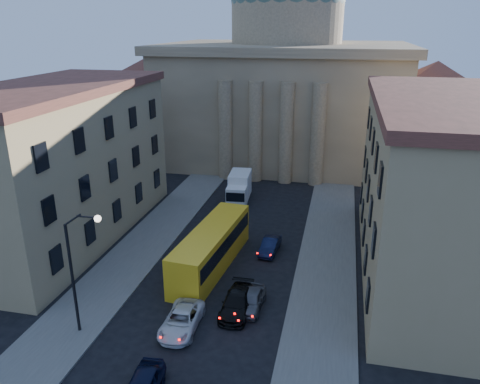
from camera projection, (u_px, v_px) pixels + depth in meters
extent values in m
cube|color=#585751|center=(130.00, 261.00, 41.25)|extent=(5.00, 60.00, 0.15)
cube|color=#585751|center=(325.00, 282.00, 37.78)|extent=(5.00, 60.00, 0.15)
cube|color=#776449|center=(284.00, 105.00, 71.68)|extent=(34.00, 26.00, 16.00)
cube|color=#776449|center=(286.00, 47.00, 68.81)|extent=(35.50, 27.50, 1.20)
cylinder|color=#776449|center=(287.00, 21.00, 67.58)|extent=(16.00, 16.00, 8.00)
cube|color=#776449|center=(152.00, 118.00, 74.98)|extent=(13.00, 13.00, 11.00)
cone|color=#4F2C22|center=(149.00, 70.00, 72.42)|extent=(26.02, 26.02, 4.00)
cube|color=#776449|center=(429.00, 130.00, 66.41)|extent=(13.00, 13.00, 11.00)
cone|color=#4F2C22|center=(436.00, 76.00, 63.85)|extent=(26.02, 26.02, 4.00)
cylinder|color=#776449|center=(225.00, 131.00, 61.30)|extent=(1.80, 1.80, 13.00)
cylinder|color=#776449|center=(255.00, 132.00, 60.48)|extent=(1.80, 1.80, 13.00)
cylinder|color=#776449|center=(286.00, 134.00, 59.67)|extent=(1.80, 1.80, 13.00)
cylinder|color=#776449|center=(318.00, 135.00, 58.85)|extent=(1.80, 1.80, 13.00)
cube|color=#A0895E|center=(59.00, 167.00, 44.29)|extent=(11.00, 26.00, 14.00)
cube|color=#4F2C22|center=(48.00, 89.00, 41.80)|extent=(11.60, 26.60, 0.80)
cube|color=#A0895E|center=(440.00, 193.00, 37.35)|extent=(11.00, 26.00, 14.00)
cube|color=#4F2C22|center=(454.00, 102.00, 34.86)|extent=(11.60, 26.60, 0.80)
cylinder|color=black|center=(73.00, 280.00, 30.53)|extent=(0.20, 0.20, 8.00)
cylinder|color=black|center=(72.00, 220.00, 28.93)|extent=(1.30, 0.12, 0.96)
cylinder|color=black|center=(86.00, 217.00, 28.63)|extent=(1.30, 0.12, 0.12)
sphere|color=white|center=(98.00, 219.00, 28.49)|extent=(0.44, 0.44, 0.44)
imported|color=silver|center=(182.00, 320.00, 31.97)|extent=(2.38, 4.96, 1.36)
imported|color=black|center=(237.00, 303.00, 33.92)|extent=(2.04, 4.93, 1.43)
imported|color=#515256|center=(252.00, 300.00, 34.33)|extent=(1.76, 4.06, 1.36)
imported|color=black|center=(270.00, 246.00, 42.73)|extent=(1.66, 4.02, 1.29)
cube|color=yellow|center=(212.00, 248.00, 39.86)|extent=(3.99, 12.65, 3.51)
cube|color=black|center=(211.00, 242.00, 39.67)|extent=(3.99, 11.98, 1.24)
cylinder|color=black|center=(177.00, 285.00, 36.55)|extent=(0.44, 1.16, 1.13)
cylinder|color=black|center=(204.00, 289.00, 35.89)|extent=(0.44, 1.16, 1.13)
cylinder|color=black|center=(218.00, 237.00, 44.64)|extent=(0.44, 1.16, 1.13)
cylinder|color=black|center=(240.00, 240.00, 43.98)|extent=(0.44, 1.16, 1.13)
cube|color=white|center=(237.00, 196.00, 53.45)|extent=(2.39, 2.48, 2.31)
cube|color=black|center=(235.00, 197.00, 52.33)|extent=(2.12, 0.28, 1.06)
cube|color=white|center=(240.00, 185.00, 55.69)|extent=(2.62, 4.21, 2.99)
cylinder|color=black|center=(228.00, 203.00, 53.47)|extent=(0.34, 0.89, 0.87)
cylinder|color=black|center=(245.00, 204.00, 53.21)|extent=(0.34, 0.89, 0.87)
cylinder|color=black|center=(233.00, 192.00, 57.06)|extent=(0.34, 0.89, 0.87)
cylinder|color=black|center=(249.00, 192.00, 56.80)|extent=(0.34, 0.89, 0.87)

